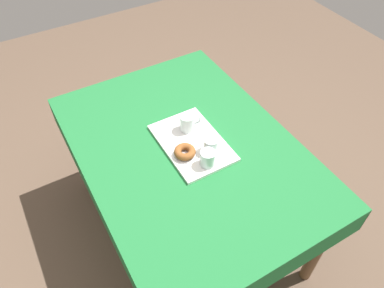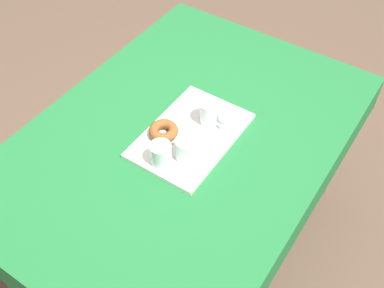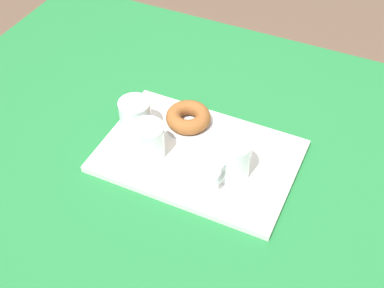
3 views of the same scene
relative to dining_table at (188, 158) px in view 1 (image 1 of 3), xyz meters
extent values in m
plane|color=brown|center=(0.00, 0.00, -0.67)|extent=(6.00, 6.00, 0.00)
cube|color=#1E6B33|center=(0.00, 0.00, 0.07)|extent=(1.49, 1.06, 0.03)
cube|color=#1E6B33|center=(0.00, -0.53, -0.01)|extent=(1.49, 0.01, 0.14)
cube|color=#1E6B33|center=(0.00, 0.53, -0.01)|extent=(1.49, 0.01, 0.14)
cube|color=#1E6B33|center=(-0.74, 0.00, -0.01)|extent=(0.01, 1.06, 0.14)
cube|color=#1E6B33|center=(0.74, 0.00, -0.01)|extent=(0.01, 1.06, 0.14)
cylinder|color=brown|center=(-0.65, -0.44, -0.31)|extent=(0.06, 0.06, 0.73)
cylinder|color=brown|center=(0.65, -0.44, -0.31)|extent=(0.06, 0.06, 0.73)
cylinder|color=brown|center=(0.65, 0.44, -0.31)|extent=(0.06, 0.06, 0.73)
cube|color=white|center=(0.01, -0.03, 0.10)|extent=(0.45, 0.30, 0.02)
cylinder|color=silver|center=(0.10, -0.06, 0.15)|extent=(0.08, 0.08, 0.09)
cylinder|color=#B27523|center=(0.10, -0.06, 0.14)|extent=(0.07, 0.07, 0.07)
torus|color=silver|center=(0.09, -0.11, 0.15)|extent=(0.02, 0.06, 0.05)
cylinder|color=silver|center=(-0.09, -0.08, 0.15)|extent=(0.08, 0.08, 0.09)
cylinder|color=silver|center=(-0.09, -0.08, 0.14)|extent=(0.06, 0.06, 0.06)
cylinder|color=silver|center=(-0.16, -0.02, 0.15)|extent=(0.08, 0.08, 0.09)
cylinder|color=silver|center=(-0.16, -0.02, 0.14)|extent=(0.06, 0.06, 0.06)
cylinder|color=silver|center=(-0.05, 0.05, 0.11)|extent=(0.12, 0.12, 0.01)
torus|color=brown|center=(-0.05, 0.05, 0.13)|extent=(0.11, 0.11, 0.04)
camera|label=1|loc=(-1.12, 0.62, 1.48)|focal=34.26mm
camera|label=2|loc=(-0.97, -0.69, 1.36)|focal=43.35mm
camera|label=3|loc=(0.34, -0.79, 0.97)|focal=48.36mm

